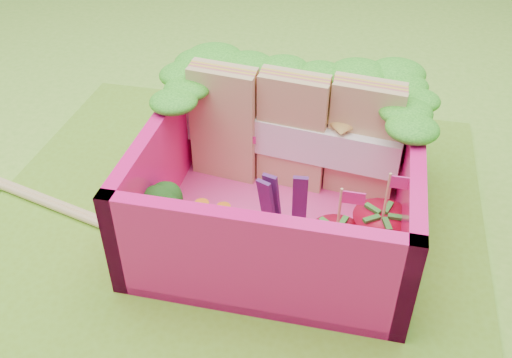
{
  "coord_description": "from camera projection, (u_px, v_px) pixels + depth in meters",
  "views": [
    {
      "loc": [
        0.62,
        -2.13,
        2.01
      ],
      "look_at": [
        0.13,
        0.09,
        0.28
      ],
      "focal_mm": 40.0,
      "sensor_mm": 36.0,
      "label": 1
    }
  ],
  "objects": [
    {
      "name": "ground",
      "position": [
        228.0,
        228.0,
        2.98
      ],
      "size": [
        14.0,
        14.0,
        0.0
      ],
      "primitive_type": "plane",
      "color": "#7AC337",
      "rests_on": "ground"
    },
    {
      "name": "placemat",
      "position": [
        228.0,
        226.0,
        2.97
      ],
      "size": [
        2.6,
        2.6,
        0.03
      ],
      "primitive_type": "cube",
      "color": "#71AD27",
      "rests_on": "ground"
    },
    {
      "name": "bento_floor",
      "position": [
        280.0,
        217.0,
        2.97
      ],
      "size": [
        1.3,
        1.3,
        0.05
      ],
      "primitive_type": "cube",
      "color": "#EF3D93",
      "rests_on": "placemat"
    },
    {
      "name": "bento_box",
      "position": [
        281.0,
        178.0,
        2.82
      ],
      "size": [
        1.3,
        1.3,
        0.55
      ],
      "color": "#FA157C",
      "rests_on": "placemat"
    },
    {
      "name": "lettuce_ruffle",
      "position": [
        299.0,
        77.0,
        2.96
      ],
      "size": [
        1.43,
        0.77,
        0.11
      ],
      "color": "#1A7B16",
      "rests_on": "bento_box"
    },
    {
      "name": "sandwich_stack",
      "position": [
        293.0,
        132.0,
        3.0
      ],
      "size": [
        1.16,
        0.32,
        0.64
      ],
      "color": "tan",
      "rests_on": "bento_floor"
    },
    {
      "name": "broccoli",
      "position": [
        166.0,
        212.0,
        2.69
      ],
      "size": [
        0.31,
        0.31,
        0.25
      ],
      "color": "#66A44F",
      "rests_on": "bento_floor"
    },
    {
      "name": "carrot_sticks",
      "position": [
        213.0,
        225.0,
        2.7
      ],
      "size": [
        0.17,
        0.08,
        0.26
      ],
      "color": "#DD5A12",
      "rests_on": "bento_floor"
    },
    {
      "name": "purple_wedges",
      "position": [
        280.0,
        205.0,
        2.71
      ],
      "size": [
        0.21,
        0.11,
        0.38
      ],
      "color": "#441958",
      "rests_on": "bento_floor"
    },
    {
      "name": "strawberry_left",
      "position": [
        335.0,
        250.0,
        2.56
      ],
      "size": [
        0.24,
        0.24,
        0.48
      ],
      "color": "red",
      "rests_on": "bento_floor"
    },
    {
      "name": "strawberry_right",
      "position": [
        379.0,
        238.0,
        2.6
      ],
      "size": [
        0.27,
        0.27,
        0.51
      ],
      "color": "red",
      "rests_on": "bento_floor"
    },
    {
      "name": "snap_peas",
      "position": [
        355.0,
        255.0,
        2.68
      ],
      "size": [
        0.58,
        0.63,
        0.05
      ],
      "color": "#5BA734",
      "rests_on": "bento_floor"
    },
    {
      "name": "chopsticks",
      "position": [
        48.0,
        202.0,
        3.07
      ],
      "size": [
        2.35,
        0.66,
        0.04
      ],
      "color": "#E3C87C",
      "rests_on": "placemat"
    }
  ]
}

